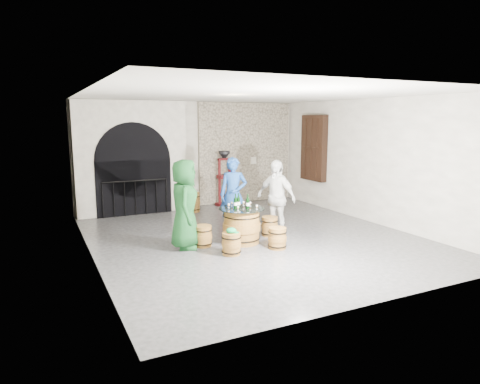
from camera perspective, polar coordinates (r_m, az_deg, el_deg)
name	(u,v)px	position (r m, az deg, el deg)	size (l,w,h in m)	color
ground	(252,237)	(9.90, 1.61, -6.00)	(8.00, 8.00, 0.00)	#2E2E31
wall_back	(192,155)	(13.25, -6.42, 4.97)	(8.00, 8.00, 0.00)	silver
wall_front	(384,196)	(6.36, 18.62, -0.56)	(8.00, 8.00, 0.00)	silver
wall_left	(88,177)	(8.56, -19.60, 1.91)	(8.00, 8.00, 0.00)	silver
wall_right	(372,161)	(11.63, 17.16, 3.95)	(8.00, 8.00, 0.00)	silver
ceiling	(253,95)	(9.54, 1.71, 12.84)	(8.00, 8.00, 0.00)	beige
stone_facing_panel	(245,153)	(13.90, 0.70, 5.25)	(3.20, 0.12, 3.18)	#AC9F89
arched_opening	(131,158)	(12.48, -14.27, 4.37)	(3.10, 0.60, 3.19)	silver
shuttered_window	(314,148)	(13.39, 9.78, 5.80)	(0.23, 1.10, 2.00)	black
barrel_table	(242,226)	(9.35, 0.21, -4.50)	(1.00, 1.00, 0.77)	olive
barrel_stool_left	(203,236)	(9.17, -4.95, -5.87)	(0.40, 0.40, 0.45)	olive
barrel_stool_far	(235,223)	(10.22, -0.72, -4.21)	(0.40, 0.40, 0.45)	olive
barrel_stool_right	(270,226)	(9.96, 3.98, -4.59)	(0.40, 0.40, 0.45)	olive
barrel_stool_near_right	(277,238)	(9.01, 5.01, -6.15)	(0.40, 0.40, 0.45)	olive
barrel_stool_near_left	(231,244)	(8.59, -1.16, -6.91)	(0.40, 0.40, 0.45)	olive
green_cap	(232,231)	(8.51, -1.14, -5.17)	(0.25, 0.20, 0.11)	#0B8141
person_green	(185,204)	(8.93, -7.40, -1.63)	(0.91, 0.59, 1.87)	#113D19
person_blue	(233,194)	(10.25, -0.90, -0.33)	(0.65, 0.43, 1.78)	navy
person_white	(276,197)	(9.96, 4.81, -0.74)	(1.03, 0.43, 1.76)	silver
wine_bottle_left	(236,203)	(9.20, -0.60, -1.41)	(0.08, 0.08, 0.32)	black
wine_bottle_center	(248,203)	(9.17, 1.04, -1.45)	(0.08, 0.08, 0.32)	black
wine_bottle_right	(238,202)	(9.27, -0.21, -1.33)	(0.08, 0.08, 0.32)	black
tasting_glass_a	(238,208)	(9.02, -0.27, -2.17)	(0.05, 0.05, 0.10)	#C27225
tasting_glass_b	(250,204)	(9.46, 1.36, -1.61)	(0.05, 0.05, 0.10)	#C27225
tasting_glass_c	(232,204)	(9.48, -1.10, -1.59)	(0.05, 0.05, 0.10)	#C27225
tasting_glass_d	(244,203)	(9.55, 0.47, -1.51)	(0.05, 0.05, 0.10)	#C27225
tasting_glass_e	(257,207)	(9.14, 2.26, -2.02)	(0.05, 0.05, 0.10)	#C27225
tasting_glass_f	(229,206)	(9.28, -1.52, -1.84)	(0.05, 0.05, 0.10)	#C27225
side_barrel	(193,202)	(12.54, -6.29, -1.36)	(0.43, 0.43, 0.58)	olive
corking_press	(225,174)	(13.24, -2.08, 2.39)	(0.72, 0.44, 1.71)	#510D0F
control_box	(253,160)	(13.96, 1.76, 4.24)	(0.18, 0.10, 0.22)	silver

